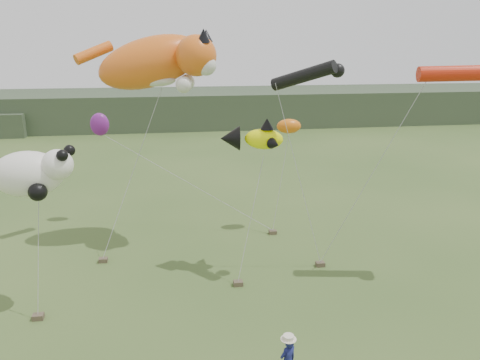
% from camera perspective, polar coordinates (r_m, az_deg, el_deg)
% --- Properties ---
extents(ground, '(120.00, 120.00, 0.00)m').
position_cam_1_polar(ground, '(16.45, 1.12, -19.45)').
color(ground, '#385123').
rests_on(ground, ground).
extents(headland, '(90.00, 13.00, 4.00)m').
position_cam_1_polar(headland, '(58.35, -9.38, 8.55)').
color(headland, '#2D3D28').
rests_on(headland, ground).
extents(sandbag_anchors, '(11.81, 6.77, 0.20)m').
position_cam_1_polar(sandbag_anchors, '(21.04, -4.63, -10.62)').
color(sandbag_anchors, brown).
rests_on(sandbag_anchors, ground).
extents(cat_kite, '(6.63, 3.54, 3.46)m').
position_cam_1_polar(cat_kite, '(22.67, -9.64, 14.06)').
color(cat_kite, orange).
rests_on(cat_kite, ground).
extents(fish_kite, '(2.66, 1.79, 1.38)m').
position_cam_1_polar(fish_kite, '(19.45, 1.42, 5.14)').
color(fish_kite, '#F6FF01').
rests_on(fish_kite, ground).
extents(tube_kites, '(8.86, 3.18, 1.34)m').
position_cam_1_polar(tube_kites, '(19.63, 19.67, 12.15)').
color(tube_kites, black).
rests_on(tube_kites, ground).
extents(panda_kite, '(2.89, 1.87, 1.80)m').
position_cam_1_polar(panda_kite, '(18.02, -23.94, 0.78)').
color(panda_kite, white).
rests_on(panda_kite, ground).
extents(misc_kites, '(10.92, 3.35, 1.23)m').
position_cam_1_polar(misc_kites, '(24.92, -6.79, 6.65)').
color(misc_kites, orange).
rests_on(misc_kites, ground).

